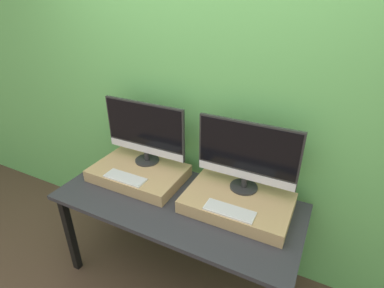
{
  "coord_description": "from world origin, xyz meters",
  "views": [
    {
      "loc": [
        0.82,
        -1.03,
        2.01
      ],
      "look_at": [
        0.0,
        0.59,
        1.06
      ],
      "focal_mm": 28.0,
      "sensor_mm": 36.0,
      "label": 1
    }
  ],
  "objects_px": {
    "keyboard_right": "(229,211)",
    "monitor_left": "(145,131)",
    "keyboard_left": "(125,178)",
    "monitor_right": "(247,154)"
  },
  "relations": [
    {
      "from": "keyboard_left",
      "to": "keyboard_right",
      "type": "relative_size",
      "value": 1.0
    },
    {
      "from": "monitor_right",
      "to": "keyboard_right",
      "type": "xyz_separation_m",
      "value": [
        0.0,
        -0.27,
        -0.25
      ]
    },
    {
      "from": "monitor_left",
      "to": "monitor_right",
      "type": "height_order",
      "value": "same"
    },
    {
      "from": "keyboard_left",
      "to": "monitor_right",
      "type": "xyz_separation_m",
      "value": [
        0.78,
        0.27,
        0.25
      ]
    },
    {
      "from": "monitor_left",
      "to": "keyboard_right",
      "type": "height_order",
      "value": "monitor_left"
    },
    {
      "from": "keyboard_left",
      "to": "monitor_left",
      "type": "bearing_deg",
      "value": 90.0
    },
    {
      "from": "monitor_left",
      "to": "keyboard_right",
      "type": "xyz_separation_m",
      "value": [
        0.78,
        -0.27,
        -0.25
      ]
    },
    {
      "from": "monitor_right",
      "to": "keyboard_right",
      "type": "relative_size",
      "value": 2.14
    },
    {
      "from": "keyboard_right",
      "to": "monitor_left",
      "type": "bearing_deg",
      "value": 160.8
    },
    {
      "from": "monitor_right",
      "to": "keyboard_left",
      "type": "bearing_deg",
      "value": -160.8
    }
  ]
}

